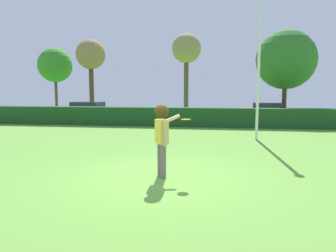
% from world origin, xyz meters
% --- Properties ---
extents(ground_plane, '(60.00, 60.00, 0.00)m').
position_xyz_m(ground_plane, '(0.00, 0.00, 0.00)').
color(ground_plane, '#5F9637').
extents(person, '(0.60, 0.79, 1.79)m').
position_xyz_m(person, '(0.08, 0.08, 1.15)').
color(person, slate).
rests_on(person, ground).
extents(frisbee, '(0.24, 0.24, 0.04)m').
position_xyz_m(frisbee, '(0.63, 0.26, 1.41)').
color(frisbee, yellow).
extents(lamppost, '(0.24, 0.24, 6.18)m').
position_xyz_m(lamppost, '(3.10, 6.46, 3.41)').
color(lamppost, silver).
rests_on(lamppost, ground).
extents(hedge_row, '(25.78, 0.90, 1.11)m').
position_xyz_m(hedge_row, '(0.00, 10.93, 0.55)').
color(hedge_row, '#1C491E').
rests_on(hedge_row, ground).
extents(parked_car_blue, '(4.35, 2.14, 1.25)m').
position_xyz_m(parked_car_blue, '(-8.33, 15.19, 0.69)').
color(parked_car_blue, '#263FA5').
rests_on(parked_car_blue, ground).
extents(parked_car_red, '(4.40, 2.30, 1.25)m').
position_xyz_m(parked_car_red, '(5.11, 15.75, 0.69)').
color(parked_car_red, '#B21E1E').
rests_on(parked_car_red, ground).
extents(willow_tree, '(4.21, 4.21, 6.40)m').
position_xyz_m(willow_tree, '(6.23, 16.27, 4.28)').
color(willow_tree, brown).
rests_on(willow_tree, ground).
extents(bare_elm_tree, '(2.46, 2.46, 6.34)m').
position_xyz_m(bare_elm_tree, '(-9.10, 17.89, 4.99)').
color(bare_elm_tree, '#513D24').
rests_on(bare_elm_tree, ground).
extents(maple_tree, '(3.06, 3.06, 5.90)m').
position_xyz_m(maple_tree, '(-13.12, 19.32, 4.35)').
color(maple_tree, brown).
rests_on(maple_tree, ground).
extents(oak_tree, '(2.51, 2.51, 6.95)m').
position_xyz_m(oak_tree, '(-1.24, 19.79, 5.55)').
color(oak_tree, brown).
rests_on(oak_tree, ground).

